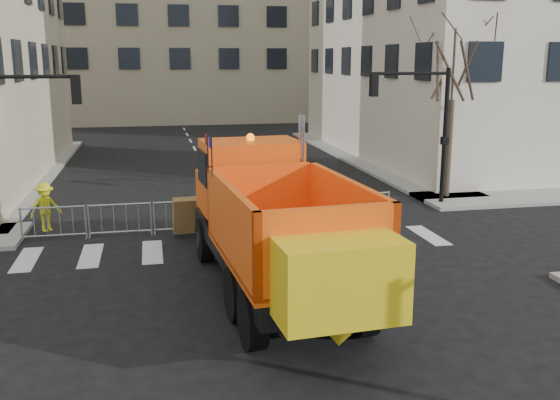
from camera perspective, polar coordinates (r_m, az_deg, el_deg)
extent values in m
plane|color=black|center=(14.49, 0.31, -10.48)|extent=(120.00, 120.00, 0.00)
cube|color=gray|center=(22.43, -4.23, -1.87)|extent=(64.00, 5.00, 0.15)
cylinder|color=black|center=(25.38, 14.82, 5.49)|extent=(0.18, 0.18, 5.40)
cube|color=black|center=(15.51, -0.79, -4.66)|extent=(3.19, 8.31, 0.51)
cylinder|color=black|center=(18.17, -6.86, -3.64)|extent=(0.49, 1.27, 1.24)
cylinder|color=black|center=(18.66, 0.37, -3.10)|extent=(0.49, 1.27, 1.24)
cylinder|color=black|center=(14.05, -3.93, -8.54)|extent=(0.49, 1.27, 1.24)
cylinder|color=black|center=(14.69, 5.25, -7.60)|extent=(0.49, 1.27, 1.24)
cylinder|color=black|center=(12.72, -2.52, -10.86)|extent=(0.49, 1.27, 1.24)
cylinder|color=black|center=(13.42, 7.54, -9.67)|extent=(0.49, 1.27, 1.24)
cube|color=#FF530E|center=(18.72, -3.70, 0.85)|extent=(2.50, 1.98, 1.13)
cube|color=#FF530E|center=(17.18, -2.69, 2.10)|extent=(2.73, 1.99, 2.04)
cylinder|color=silver|center=(16.62, 1.97, 3.13)|extent=(0.16, 0.16, 2.72)
cube|color=#FF530E|center=(13.72, 0.92, -1.83)|extent=(3.18, 5.17, 1.87)
cube|color=yellow|center=(11.06, 5.54, -7.35)|extent=(2.34, 1.29, 1.47)
cube|color=brown|center=(20.81, -4.79, -1.15)|extent=(3.66, 0.92, 1.27)
imported|color=black|center=(19.38, -6.53, -1.89)|extent=(0.72, 0.59, 1.70)
imported|color=black|center=(20.92, -1.31, -0.59)|extent=(0.87, 0.68, 1.79)
imported|color=black|center=(20.73, -4.55, -0.57)|extent=(0.81, 1.22, 1.92)
imported|color=yellow|center=(21.94, -20.65, -0.60)|extent=(1.21, 1.07, 1.63)
cube|color=maroon|center=(24.62, 4.49, 0.94)|extent=(0.57, 0.54, 1.10)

